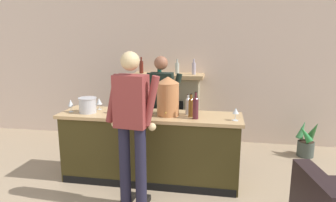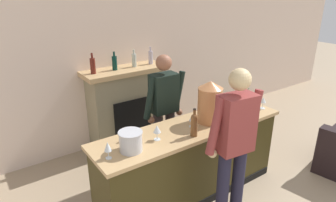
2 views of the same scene
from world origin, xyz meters
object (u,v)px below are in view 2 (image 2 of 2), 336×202
(person_customer, at_px, (233,147))
(wine_bottle_rose_blush, at_px, (194,124))
(wine_bottle_cabernet_heavy, at_px, (238,106))
(wine_bottle_riesling_slim, at_px, (219,105))
(ice_bucket_steel, at_px, (131,141))
(wine_bottle_merlot_tall, at_px, (228,106))
(wine_glass_back_row, at_px, (263,101))
(copper_dispenser, at_px, (210,102))
(wine_glass_mid_counter, at_px, (193,118))
(wine_glass_front_left, at_px, (128,131))
(fireplace_stone, at_px, (126,107))
(potted_plant_corner, at_px, (241,104))
(wine_glass_front_right, at_px, (108,147))
(wine_glass_near_bucket, at_px, (157,129))
(person_bartender, at_px, (164,110))

(person_customer, xyz_separation_m, wine_bottle_rose_blush, (-0.10, 0.50, 0.09))
(wine_bottle_cabernet_heavy, bearing_deg, wine_bottle_riesling_slim, 120.63)
(ice_bucket_steel, distance_m, wine_bottle_merlot_tall, 1.42)
(wine_bottle_cabernet_heavy, height_order, wine_glass_back_row, wine_bottle_cabernet_heavy)
(copper_dispenser, xyz_separation_m, wine_bottle_rose_blush, (-0.39, -0.18, -0.11))
(wine_bottle_cabernet_heavy, bearing_deg, wine_glass_mid_counter, 168.91)
(wine_glass_front_left, bearing_deg, wine_bottle_rose_blush, -27.11)
(copper_dispenser, relative_size, wine_glass_mid_counter, 3.46)
(wine_glass_front_left, bearing_deg, wine_bottle_merlot_tall, -7.04)
(fireplace_stone, bearing_deg, wine_glass_mid_counter, -88.69)
(copper_dispenser, height_order, wine_glass_mid_counter, copper_dispenser)
(person_customer, height_order, wine_bottle_merlot_tall, person_customer)
(potted_plant_corner, relative_size, wine_glass_front_right, 3.65)
(wine_glass_front_right, xyz_separation_m, wine_glass_front_left, (0.33, 0.21, -0.01))
(potted_plant_corner, xyz_separation_m, wine_glass_front_left, (-3.17, -1.18, 0.82))
(wine_glass_front_right, xyz_separation_m, wine_glass_back_row, (2.23, -0.05, -0.01))
(wine_bottle_cabernet_heavy, bearing_deg, person_customer, -139.99)
(wine_glass_front_left, bearing_deg, person_customer, -48.25)
(ice_bucket_steel, relative_size, wine_glass_near_bucket, 1.44)
(wine_glass_front_right, relative_size, wine_glass_back_row, 1.10)
(person_customer, bearing_deg, wine_bottle_rose_blush, 100.95)
(person_bartender, bearing_deg, wine_glass_back_row, -34.54)
(fireplace_stone, distance_m, wine_glass_mid_counter, 1.67)
(person_customer, height_order, wine_glass_mid_counter, person_customer)
(person_bartender, relative_size, ice_bucket_steel, 6.91)
(potted_plant_corner, height_order, wine_glass_front_right, wine_glass_front_right)
(ice_bucket_steel, relative_size, wine_glass_front_right, 1.40)
(potted_plant_corner, bearing_deg, wine_bottle_merlot_tall, -143.57)
(potted_plant_corner, distance_m, wine_bottle_merlot_tall, 2.42)
(fireplace_stone, bearing_deg, wine_glass_front_right, -122.16)
(wine_glass_near_bucket, bearing_deg, wine_glass_back_row, -3.22)
(potted_plant_corner, distance_m, wine_bottle_riesling_slim, 2.40)
(person_bartender, distance_m, wine_glass_mid_counter, 0.65)
(person_customer, bearing_deg, wine_bottle_riesling_slim, 54.40)
(fireplace_stone, distance_m, wine_glass_back_row, 2.14)
(potted_plant_corner, xyz_separation_m, wine_glass_front_right, (-3.50, -1.39, 0.83))
(wine_bottle_rose_blush, height_order, wine_glass_front_left, wine_bottle_rose_blush)
(wine_glass_near_bucket, bearing_deg, wine_bottle_riesling_slim, 5.96)
(person_customer, relative_size, wine_glass_mid_counter, 12.23)
(fireplace_stone, xyz_separation_m, person_bartender, (0.07, -0.99, 0.27))
(wine_bottle_rose_blush, relative_size, wine_glass_front_left, 1.96)
(wine_glass_back_row, bearing_deg, fireplace_stone, 123.74)
(fireplace_stone, distance_m, wine_bottle_cabernet_heavy, 1.93)
(person_bartender, distance_m, wine_bottle_merlot_tall, 0.86)
(potted_plant_corner, bearing_deg, wine_bottle_rose_blush, -149.09)
(copper_dispenser, bearing_deg, fireplace_stone, 100.14)
(wine_glass_front_right, distance_m, wine_glass_mid_counter, 1.10)
(potted_plant_corner, bearing_deg, ice_bucket_steel, -156.83)
(wine_bottle_merlot_tall, distance_m, wine_glass_back_row, 0.57)
(potted_plant_corner, xyz_separation_m, wine_glass_near_bucket, (-2.91, -1.35, 0.82))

